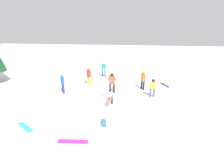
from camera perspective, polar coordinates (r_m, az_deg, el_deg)
name	(u,v)px	position (r m, az deg, el deg)	size (l,w,h in m)	color
ground_plane	(112,104)	(11.96, 0.00, -6.45)	(60.00, 60.00, 0.00)	white
rail_feature	(112,94)	(11.67, 0.00, -3.43)	(1.99, 0.39, 0.83)	black
snow_kicker_ramp	(115,90)	(13.30, 1.12, -2.04)	(1.80, 1.50, 0.68)	white
main_rider_on_rail	(112,83)	(11.38, 0.00, 0.28)	(1.57, 0.69, 1.36)	white
bystander_teal	(104,69)	(17.43, -2.71, 4.93)	(0.25, 0.61, 1.43)	#3B3A6E
bystander_blue	(63,83)	(13.89, -15.83, 0.41)	(0.56, 0.47, 1.52)	navy
bystander_orange	(143,80)	(14.29, 10.07, 1.45)	(0.59, 0.45, 1.53)	black
bystander_yellow	(153,87)	(13.03, 13.15, -0.95)	(0.26, 0.64, 1.40)	#394471
bystander_red	(89,75)	(15.18, -7.59, 2.81)	(0.53, 0.57, 1.58)	gold
loose_snowboard_magenta	(73,141)	(8.78, -12.63, -17.82)	(1.44, 0.28, 0.02)	#C12498
loose_snowboard_cyan	(25,127)	(10.60, -26.50, -12.45)	(1.34, 0.28, 0.02)	#28ACCB
loose_snowboard_navy	(165,85)	(16.00, 16.85, -0.31)	(1.29, 0.28, 0.02)	navy
backpack_on_snow	(104,123)	(9.59, -2.76, -12.56)	(0.30, 0.22, 0.34)	blue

